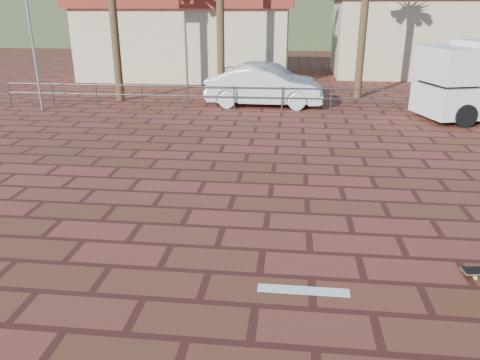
% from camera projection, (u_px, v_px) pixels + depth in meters
% --- Properties ---
extents(ground, '(120.00, 120.00, 0.00)m').
position_uv_depth(ground, '(263.00, 250.00, 8.33)').
color(ground, brown).
rests_on(ground, ground).
extents(paint_stripe, '(1.40, 0.22, 0.01)m').
position_uv_depth(paint_stripe, '(303.00, 290.00, 7.14)').
color(paint_stripe, white).
rests_on(paint_stripe, ground).
extents(guardrail, '(24.06, 0.06, 1.00)m').
position_uv_depth(guardrail, '(282.00, 95.00, 19.28)').
color(guardrail, '#47494F').
rests_on(guardrail, ground).
extents(building_west, '(12.60, 7.60, 4.50)m').
position_uv_depth(building_west, '(189.00, 38.00, 28.67)').
color(building_west, beige).
rests_on(building_west, ground).
extents(building_east, '(10.60, 6.60, 5.00)m').
position_uv_depth(building_east, '(418.00, 34.00, 28.98)').
color(building_east, beige).
rests_on(building_east, ground).
extents(hill_front, '(70.00, 18.00, 6.00)m').
position_uv_depth(hill_front, '(292.00, 17.00, 53.89)').
color(hill_front, '#384C28').
rests_on(hill_front, ground).
extents(hill_back, '(35.00, 14.00, 8.00)m').
position_uv_depth(hill_back, '(124.00, 8.00, 61.44)').
color(hill_back, '#384C28').
rests_on(hill_back, ground).
extents(car_silver, '(5.29, 3.56, 1.67)m').
position_uv_depth(car_silver, '(268.00, 77.00, 23.04)').
color(car_silver, '#B7BABF').
rests_on(car_silver, ground).
extents(car_white, '(5.07, 1.85, 1.66)m').
position_uv_depth(car_white, '(264.00, 87.00, 20.25)').
color(car_white, silver).
rests_on(car_white, ground).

